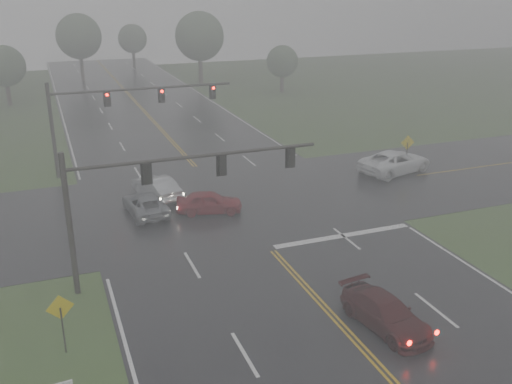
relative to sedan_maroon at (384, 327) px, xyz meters
name	(u,v)px	position (x,y,z in m)	size (l,w,h in m)	color
main_road	(237,212)	(-1.65, 14.31, 0.00)	(18.00, 160.00, 0.02)	black
cross_street	(227,201)	(-1.65, 16.31, 0.00)	(120.00, 14.00, 0.02)	black
stop_bar	(343,236)	(2.85, 8.71, 0.00)	(8.50, 0.50, 0.01)	silver
sedan_maroon	(384,327)	(0.00, 0.00, 0.00)	(1.85, 4.56, 1.32)	#34090B
sedan_red	(209,213)	(-3.30, 14.82, 0.00)	(1.65, 4.10, 1.40)	maroon
sedan_silver	(157,198)	(-5.86, 18.58, 0.00)	(1.60, 4.57, 1.51)	#A5A8AD
car_grey	(146,214)	(-7.07, 16.05, 0.00)	(2.11, 4.57, 1.27)	slate
pickup_white	(394,172)	(12.21, 17.60, 0.00)	(2.77, 6.00, 1.67)	white
signal_gantry_near	(151,187)	(-8.13, 7.54, 4.79)	(12.14, 0.30, 6.82)	black
signal_gantry_far	(111,107)	(-7.57, 25.44, 4.97)	(13.63, 0.36, 7.02)	black
sign_diamond_west	(61,314)	(-12.65, 2.97, 1.71)	(1.05, 0.19, 2.54)	black
sign_diamond_east	(407,147)	(13.41, 17.90, 1.84)	(1.13, 0.13, 2.72)	black
tree_nw_a	(4,66)	(-15.82, 55.27, 4.56)	(4.73, 4.73, 6.94)	#312620
tree_ne_a	(200,36)	(9.37, 62.00, 6.56)	(6.79, 6.79, 9.98)	#312620
tree_n_mid	(79,36)	(-6.10, 71.38, 6.27)	(6.49, 6.49, 9.53)	#312620
tree_e_near	(282,62)	(17.58, 51.84, 3.96)	(4.12, 4.12, 6.05)	#312620
tree_n_far	(132,39)	(3.39, 82.85, 4.67)	(4.84, 4.84, 7.11)	#312620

